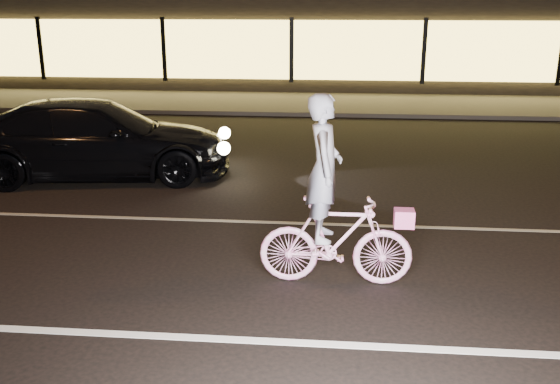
# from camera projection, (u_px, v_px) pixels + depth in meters

# --- Properties ---
(ground) EXTENTS (90.00, 90.00, 0.00)m
(ground) POSITION_uv_depth(u_px,v_px,m) (205.00, 275.00, 7.88)
(ground) COLOR black
(ground) RESTS_ON ground
(lane_stripe_near) EXTENTS (60.00, 0.12, 0.01)m
(lane_stripe_near) POSITION_uv_depth(u_px,v_px,m) (175.00, 337.00, 6.46)
(lane_stripe_near) COLOR silver
(lane_stripe_near) RESTS_ON ground
(lane_stripe_far) EXTENTS (60.00, 0.10, 0.01)m
(lane_stripe_far) POSITION_uv_depth(u_px,v_px,m) (231.00, 221.00, 9.78)
(lane_stripe_far) COLOR gray
(lane_stripe_far) RESTS_ON ground
(sidewalk) EXTENTS (30.00, 4.00, 0.12)m
(sidewalk) POSITION_uv_depth(u_px,v_px,m) (287.00, 103.00, 20.21)
(sidewalk) COLOR #383533
(sidewalk) RESTS_ON ground
(storefront) EXTENTS (25.40, 8.42, 4.20)m
(storefront) POSITION_uv_depth(u_px,v_px,m) (299.00, 28.00, 25.26)
(storefront) COLOR black
(storefront) RESTS_ON ground
(cyclist) EXTENTS (1.86, 0.64, 2.34)m
(cyclist) POSITION_uv_depth(u_px,v_px,m) (333.00, 219.00, 7.44)
(cyclist) COLOR #FF55B9
(cyclist) RESTS_ON ground
(sedan) EXTENTS (5.39, 2.90, 1.49)m
(sedan) POSITION_uv_depth(u_px,v_px,m) (96.00, 139.00, 12.01)
(sedan) COLOR black
(sedan) RESTS_ON ground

